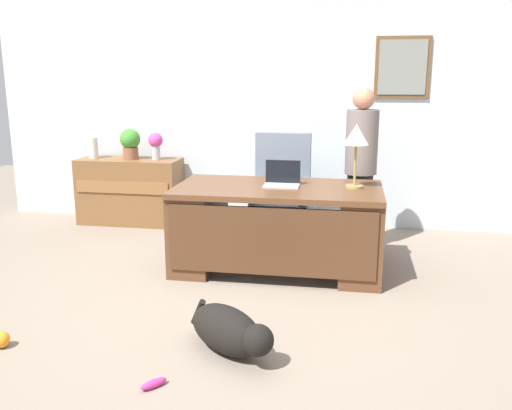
{
  "coord_description": "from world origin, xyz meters",
  "views": [
    {
      "loc": [
        0.83,
        -3.89,
        1.76
      ],
      "look_at": [
        0.11,
        0.3,
        0.75
      ],
      "focal_mm": 38.4,
      "sensor_mm": 36.0,
      "label": 1
    }
  ],
  "objects_px": {
    "armchair": "(281,194)",
    "vase_empty": "(93,148)",
    "person_standing": "(361,168)",
    "laptop": "(282,179)",
    "credenza": "(130,191)",
    "vase_with_flowers": "(156,143)",
    "desk": "(277,225)",
    "dog_toy_ball": "(1,340)",
    "dog_lying": "(230,331)",
    "desk_lamp": "(356,138)",
    "dog_toy_bone": "(154,384)",
    "potted_plant": "(130,143)"
  },
  "relations": [
    {
      "from": "vase_with_flowers",
      "to": "dog_toy_ball",
      "type": "bearing_deg",
      "value": -89.37
    },
    {
      "from": "laptop",
      "to": "dog_toy_ball",
      "type": "xyz_separation_m",
      "value": [
        -1.63,
        -1.88,
        -0.78
      ]
    },
    {
      "from": "dog_toy_ball",
      "to": "dog_lying",
      "type": "bearing_deg",
      "value": 7.13
    },
    {
      "from": "dog_lying",
      "to": "dog_toy_ball",
      "type": "relative_size",
      "value": 6.13
    },
    {
      "from": "person_standing",
      "to": "dog_toy_ball",
      "type": "height_order",
      "value": "person_standing"
    },
    {
      "from": "person_standing",
      "to": "laptop",
      "type": "xyz_separation_m",
      "value": [
        -0.71,
        -0.7,
        -0.01
      ]
    },
    {
      "from": "person_standing",
      "to": "vase_empty",
      "type": "distance_m",
      "value": 3.22
    },
    {
      "from": "vase_empty",
      "to": "dog_toy_bone",
      "type": "distance_m",
      "value": 4.08
    },
    {
      "from": "person_standing",
      "to": "armchair",
      "type": "bearing_deg",
      "value": 168.28
    },
    {
      "from": "credenza",
      "to": "laptop",
      "type": "relative_size",
      "value": 3.83
    },
    {
      "from": "dog_lying",
      "to": "armchair",
      "type": "bearing_deg",
      "value": 89.91
    },
    {
      "from": "desk",
      "to": "person_standing",
      "type": "bearing_deg",
      "value": 46.74
    },
    {
      "from": "potted_plant",
      "to": "dog_toy_ball",
      "type": "height_order",
      "value": "potted_plant"
    },
    {
      "from": "desk_lamp",
      "to": "vase_with_flowers",
      "type": "xyz_separation_m",
      "value": [
        -2.31,
        1.28,
        -0.24
      ]
    },
    {
      "from": "laptop",
      "to": "desk_lamp",
      "type": "bearing_deg",
      "value": 0.06
    },
    {
      "from": "dog_lying",
      "to": "laptop",
      "type": "bearing_deg",
      "value": 85.91
    },
    {
      "from": "laptop",
      "to": "dog_toy_bone",
      "type": "height_order",
      "value": "laptop"
    },
    {
      "from": "person_standing",
      "to": "desk_lamp",
      "type": "distance_m",
      "value": 0.79
    },
    {
      "from": "dog_lying",
      "to": "vase_with_flowers",
      "type": "distance_m",
      "value": 3.45
    },
    {
      "from": "dog_lying",
      "to": "potted_plant",
      "type": "distance_m",
      "value": 3.6
    },
    {
      "from": "armchair",
      "to": "vase_with_flowers",
      "type": "distance_m",
      "value": 1.67
    },
    {
      "from": "potted_plant",
      "to": "dog_toy_bone",
      "type": "distance_m",
      "value": 3.89
    },
    {
      "from": "credenza",
      "to": "potted_plant",
      "type": "xyz_separation_m",
      "value": [
        0.03,
        0.0,
        0.59
      ]
    },
    {
      "from": "desk",
      "to": "laptop",
      "type": "height_order",
      "value": "laptop"
    },
    {
      "from": "armchair",
      "to": "laptop",
      "type": "relative_size",
      "value": 3.62
    },
    {
      "from": "credenza",
      "to": "dog_toy_ball",
      "type": "bearing_deg",
      "value": -83.15
    },
    {
      "from": "laptop",
      "to": "vase_with_flowers",
      "type": "height_order",
      "value": "vase_with_flowers"
    },
    {
      "from": "dog_lying",
      "to": "dog_toy_ball",
      "type": "height_order",
      "value": "dog_lying"
    },
    {
      "from": "potted_plant",
      "to": "vase_empty",
      "type": "bearing_deg",
      "value": 180.0
    },
    {
      "from": "desk_lamp",
      "to": "dog_toy_bone",
      "type": "height_order",
      "value": "desk_lamp"
    },
    {
      "from": "desk_lamp",
      "to": "dog_toy_ball",
      "type": "relative_size",
      "value": 5.17
    },
    {
      "from": "vase_empty",
      "to": "desk",
      "type": "bearing_deg",
      "value": -29.39
    },
    {
      "from": "person_standing",
      "to": "desk_lamp",
      "type": "relative_size",
      "value": 2.91
    },
    {
      "from": "desk_lamp",
      "to": "dog_toy_bone",
      "type": "distance_m",
      "value": 2.72
    },
    {
      "from": "credenza",
      "to": "laptop",
      "type": "bearing_deg",
      "value": -32.45
    },
    {
      "from": "potted_plant",
      "to": "desk_lamp",
      "type": "bearing_deg",
      "value": -25.92
    },
    {
      "from": "armchair",
      "to": "person_standing",
      "type": "xyz_separation_m",
      "value": [
        0.83,
        -0.17,
        0.34
      ]
    },
    {
      "from": "armchair",
      "to": "vase_empty",
      "type": "height_order",
      "value": "armchair"
    },
    {
      "from": "person_standing",
      "to": "potted_plant",
      "type": "relative_size",
      "value": 4.58
    },
    {
      "from": "armchair",
      "to": "laptop",
      "type": "bearing_deg",
      "value": -82.36
    },
    {
      "from": "dog_lying",
      "to": "vase_empty",
      "type": "distance_m",
      "value": 3.85
    },
    {
      "from": "dog_lying",
      "to": "laptop",
      "type": "distance_m",
      "value": 1.83
    },
    {
      "from": "credenza",
      "to": "vase_with_flowers",
      "type": "distance_m",
      "value": 0.68
    },
    {
      "from": "dog_lying",
      "to": "desk_lamp",
      "type": "distance_m",
      "value": 2.15
    },
    {
      "from": "dog_lying",
      "to": "dog_toy_bone",
      "type": "distance_m",
      "value": 0.6
    },
    {
      "from": "desk",
      "to": "dog_toy_ball",
      "type": "height_order",
      "value": "desk"
    },
    {
      "from": "armchair",
      "to": "dog_toy_ball",
      "type": "distance_m",
      "value": 3.18
    },
    {
      "from": "desk",
      "to": "person_standing",
      "type": "distance_m",
      "value": 1.16
    },
    {
      "from": "vase_empty",
      "to": "dog_toy_ball",
      "type": "bearing_deg",
      "value": -75.38
    },
    {
      "from": "dog_toy_bone",
      "to": "credenza",
      "type": "bearing_deg",
      "value": 114.06
    }
  ]
}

